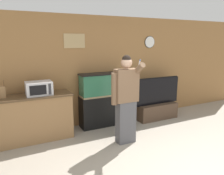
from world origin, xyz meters
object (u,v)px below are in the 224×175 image
(microwave, at_px, (39,88))
(person_standing, at_px, (126,98))
(counter_island, at_px, (30,118))
(tv_on_stand, at_px, (157,107))
(knife_block, at_px, (2,92))
(aquarium_on_stand, at_px, (103,100))

(microwave, bearing_deg, person_standing, -31.53)
(counter_island, relative_size, tv_on_stand, 1.29)
(microwave, xyz_separation_m, knife_block, (-0.66, 0.06, -0.02))
(knife_block, distance_m, aquarium_on_stand, 2.16)
(aquarium_on_stand, relative_size, person_standing, 0.73)
(aquarium_on_stand, xyz_separation_m, person_standing, (0.04, -1.04, 0.27))
(microwave, xyz_separation_m, person_standing, (1.49, -0.91, -0.17))
(counter_island, height_order, aquarium_on_stand, aquarium_on_stand)
(counter_island, bearing_deg, person_standing, -28.76)
(knife_block, height_order, aquarium_on_stand, knife_block)
(microwave, relative_size, knife_block, 1.52)
(counter_island, height_order, person_standing, person_standing)
(knife_block, distance_m, person_standing, 2.36)
(counter_island, distance_m, microwave, 0.65)
(microwave, bearing_deg, aquarium_on_stand, 4.85)
(tv_on_stand, relative_size, person_standing, 0.76)
(knife_block, bearing_deg, microwave, -5.08)
(tv_on_stand, distance_m, person_standing, 1.76)
(knife_block, xyz_separation_m, tv_on_stand, (3.58, -0.14, -0.75))
(knife_block, xyz_separation_m, person_standing, (2.15, -0.97, -0.16))
(knife_block, relative_size, aquarium_on_stand, 0.26)
(aquarium_on_stand, bearing_deg, counter_island, -176.63)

